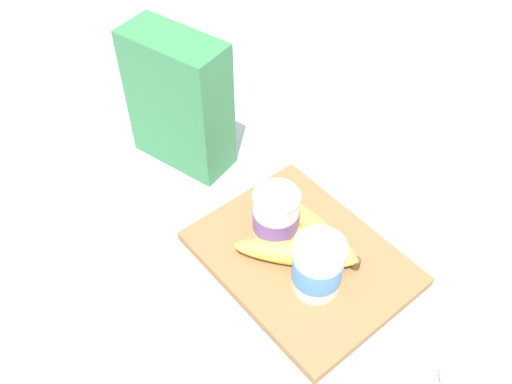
% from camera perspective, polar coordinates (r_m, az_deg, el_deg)
% --- Properties ---
extents(ground_plane, '(2.40, 2.40, 0.00)m').
position_cam_1_polar(ground_plane, '(0.88, 4.54, -6.99)').
color(ground_plane, silver).
extents(cutting_board, '(0.31, 0.24, 0.02)m').
position_cam_1_polar(cutting_board, '(0.87, 4.57, -6.66)').
color(cutting_board, olive).
rests_on(cutting_board, ground_plane).
extents(cereal_box, '(0.19, 0.12, 0.24)m').
position_cam_1_polar(cereal_box, '(0.96, -7.58, 9.10)').
color(cereal_box, '#38844C').
rests_on(cereal_box, ground_plane).
extents(yogurt_cup_front, '(0.07, 0.07, 0.09)m').
position_cam_1_polar(yogurt_cup_front, '(0.80, 6.22, -7.46)').
color(yogurt_cup_front, white).
rests_on(yogurt_cup_front, cutting_board).
extents(yogurt_cup_back, '(0.07, 0.07, 0.10)m').
position_cam_1_polar(yogurt_cup_back, '(0.84, 2.01, -2.56)').
color(yogurt_cup_back, white).
rests_on(yogurt_cup_back, cutting_board).
extents(banana_bunch, '(0.20, 0.15, 0.03)m').
position_cam_1_polar(banana_bunch, '(0.86, 4.82, -4.78)').
color(banana_bunch, '#E5CC4E').
rests_on(banana_bunch, cutting_board).
extents(spoon, '(0.11, 0.09, 0.01)m').
position_cam_1_polar(spoon, '(0.82, 18.35, -15.81)').
color(spoon, silver).
rests_on(spoon, ground_plane).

